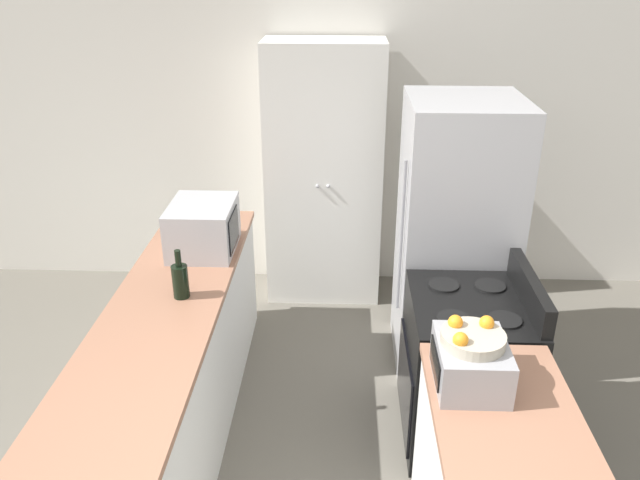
{
  "coord_description": "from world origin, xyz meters",
  "views": [
    {
      "loc": [
        0.13,
        -1.41,
        2.57
      ],
      "look_at": [
        0.0,
        1.88,
        1.05
      ],
      "focal_mm": 35.0,
      "sensor_mm": 36.0,
      "label": 1
    }
  ],
  "objects": [
    {
      "name": "wall_back",
      "position": [
        0.0,
        3.44,
        1.3
      ],
      "size": [
        7.0,
        0.06,
        2.6
      ],
      "color": "silver",
      "rests_on": "ground_plane"
    },
    {
      "name": "counter_left",
      "position": [
        -0.81,
        1.41,
        0.43
      ],
      "size": [
        0.6,
        2.62,
        0.88
      ],
      "color": "silver",
      "rests_on": "ground_plane"
    },
    {
      "name": "pantry_cabinet",
      "position": [
        -0.02,
        3.16,
        1.01
      ],
      "size": [
        0.88,
        0.49,
        2.01
      ],
      "color": "white",
      "rests_on": "ground_plane"
    },
    {
      "name": "stove",
      "position": [
        0.83,
        1.48,
        0.45
      ],
      "size": [
        0.66,
        0.74,
        1.04
      ],
      "color": "black",
      "rests_on": "ground_plane"
    },
    {
      "name": "refrigerator",
      "position": [
        0.85,
        2.27,
        0.9
      ],
      "size": [
        0.72,
        0.76,
        1.8
      ],
      "color": "#B7B7BC",
      "rests_on": "ground_plane"
    },
    {
      "name": "microwave",
      "position": [
        -0.73,
        2.07,
        1.03
      ],
      "size": [
        0.39,
        0.48,
        0.3
      ],
      "color": "#B2B2B7",
      "rests_on": "counter_left"
    },
    {
      "name": "wine_bottle",
      "position": [
        -0.73,
        1.48,
        0.98
      ],
      "size": [
        0.09,
        0.09,
        0.28
      ],
      "color": "black",
      "rests_on": "counter_left"
    },
    {
      "name": "toaster_oven",
      "position": [
        0.68,
        0.8,
        0.98
      ],
      "size": [
        0.3,
        0.36,
        0.2
      ],
      "color": "#939399",
      "rests_on": "counter_right"
    },
    {
      "name": "fruit_bowl",
      "position": [
        0.68,
        0.8,
        1.11
      ],
      "size": [
        0.27,
        0.27,
        0.09
      ],
      "color": "#B2A893",
      "rests_on": "toaster_oven"
    }
  ]
}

